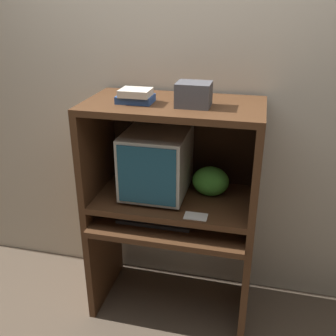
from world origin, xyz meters
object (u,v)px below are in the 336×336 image
at_px(keyboard, 155,219).
at_px(storage_box, 194,94).
at_px(mouse, 202,223).
at_px(book_stack, 136,96).
at_px(snack_bag, 211,181).
at_px(crt_monitor, 157,162).

xyz_separation_m(keyboard, storage_box, (0.20, 0.04, 0.75)).
height_order(mouse, book_stack, book_stack).
xyz_separation_m(keyboard, snack_bag, (0.30, 0.17, 0.21)).
bearing_deg(book_stack, keyboard, -21.34).
bearing_deg(storage_box, snack_bag, 51.73).
bearing_deg(crt_monitor, snack_bag, 9.02).
bearing_deg(snack_bag, storage_box, -128.27).
bearing_deg(book_stack, mouse, -4.79).
xyz_separation_m(mouse, storage_box, (-0.07, 0.03, 0.75)).
bearing_deg(snack_bag, keyboard, -151.05).
distance_m(keyboard, book_stack, 0.73).
distance_m(crt_monitor, keyboard, 0.34).
height_order(snack_bag, book_stack, book_stack).
relative_size(mouse, snack_bag, 0.32).
distance_m(snack_bag, book_stack, 0.67).
height_order(mouse, storage_box, storage_box).
height_order(keyboard, book_stack, book_stack).
bearing_deg(keyboard, crt_monitor, 99.04).
bearing_deg(mouse, crt_monitor, 160.56).
bearing_deg(mouse, book_stack, 175.21).
distance_m(keyboard, mouse, 0.28).
relative_size(book_stack, storage_box, 1.08).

